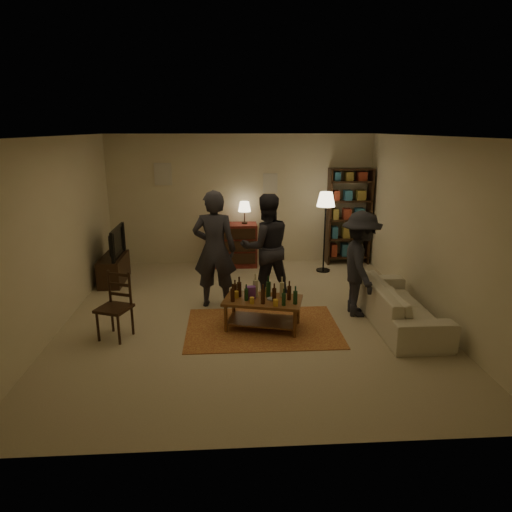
{
  "coord_description": "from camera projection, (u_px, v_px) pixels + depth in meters",
  "views": [
    {
      "loc": [
        -0.31,
        -6.52,
        2.81
      ],
      "look_at": [
        0.12,
        0.1,
        0.94
      ],
      "focal_mm": 32.0,
      "sensor_mm": 36.0,
      "label": 1
    }
  ],
  "objects": [
    {
      "name": "person_right",
      "position": [
        266.0,
        247.0,
        7.6
      ],
      "size": [
        0.98,
        0.83,
        1.79
      ],
      "primitive_type": "imported",
      "rotation": [
        0.0,
        0.0,
        3.34
      ],
      "color": "#232229",
      "rests_on": "ground"
    },
    {
      "name": "sofa",
      "position": [
        399.0,
        304.0,
        6.72
      ],
      "size": [
        0.81,
        2.08,
        0.61
      ],
      "primitive_type": "imported",
      "rotation": [
        0.0,
        0.0,
        1.57
      ],
      "color": "beige",
      "rests_on": "ground"
    },
    {
      "name": "rug",
      "position": [
        263.0,
        328.0,
        6.64
      ],
      "size": [
        2.2,
        1.5,
        0.01
      ],
      "primitive_type": "cube",
      "color": "#933820",
      "rests_on": "ground"
    },
    {
      "name": "floor_lamp",
      "position": [
        326.0,
        205.0,
        8.92
      ],
      "size": [
        0.36,
        0.36,
        1.61
      ],
      "color": "black",
      "rests_on": "ground"
    },
    {
      "name": "dining_chair",
      "position": [
        116.0,
        303.0,
        6.26
      ],
      "size": [
        0.53,
        0.53,
        0.94
      ],
      "rotation": [
        0.0,
        0.0,
        -0.37
      ],
      "color": "black",
      "rests_on": "ground"
    },
    {
      "name": "coffee_table",
      "position": [
        262.0,
        302.0,
        6.53
      ],
      "size": [
        1.21,
        0.85,
        0.79
      ],
      "rotation": [
        0.0,
        0.0,
        -0.25
      ],
      "color": "brown",
      "rests_on": "ground"
    },
    {
      "name": "tv_stand",
      "position": [
        114.0,
        262.0,
        8.52
      ],
      "size": [
        0.4,
        1.0,
        1.06
      ],
      "color": "black",
      "rests_on": "ground"
    },
    {
      "name": "room_shell",
      "position": [
        210.0,
        178.0,
        9.38
      ],
      "size": [
        6.0,
        6.0,
        6.0
      ],
      "color": "beige",
      "rests_on": "ground"
    },
    {
      "name": "floor",
      "position": [
        249.0,
        316.0,
        7.05
      ],
      "size": [
        6.0,
        6.0,
        0.0
      ],
      "primitive_type": "plane",
      "color": "#C6B793",
      "rests_on": "ground"
    },
    {
      "name": "bookshelf",
      "position": [
        349.0,
        216.0,
        9.58
      ],
      "size": [
        0.9,
        0.34,
        2.02
      ],
      "color": "black",
      "rests_on": "ground"
    },
    {
      "name": "dresser",
      "position": [
        233.0,
        244.0,
        9.51
      ],
      "size": [
        1.0,
        0.5,
        1.36
      ],
      "color": "maroon",
      "rests_on": "ground"
    },
    {
      "name": "person_by_sofa",
      "position": [
        360.0,
        264.0,
        6.93
      ],
      "size": [
        0.65,
        1.08,
        1.63
      ],
      "primitive_type": "imported",
      "rotation": [
        0.0,
        0.0,
        1.52
      ],
      "color": "#222329",
      "rests_on": "ground"
    },
    {
      "name": "person_left",
      "position": [
        215.0,
        250.0,
        7.24
      ],
      "size": [
        0.74,
        0.53,
        1.9
      ],
      "primitive_type": "imported",
      "rotation": [
        0.0,
        0.0,
        3.02
      ],
      "color": "#28272F",
      "rests_on": "ground"
    }
  ]
}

